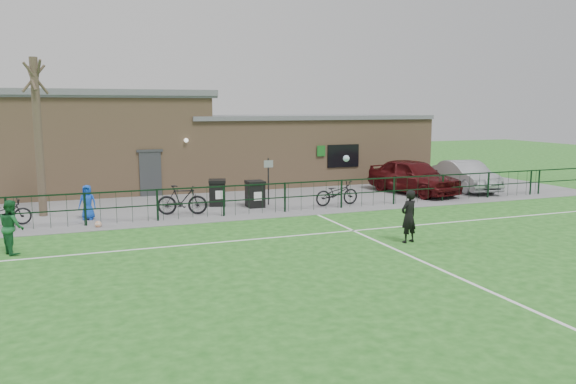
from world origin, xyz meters
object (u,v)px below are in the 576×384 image
object	(u,v)px
wheelie_bin_left	(255,195)
bicycle_c	(3,213)
wheelie_bin_right	(217,194)
bicycle_d	(182,200)
car_maroon	(413,176)
spectator_child	(87,202)
ball_ground	(98,224)
sign_post	(268,182)
outfield_player	(12,227)
bare_tree	(38,138)
car_silver	(466,176)
bicycle_e	(337,193)

from	to	relation	value
wheelie_bin_left	bicycle_c	distance (m)	9.41
bicycle_c	wheelie_bin_right	bearing A→B (deg)	-93.91
wheelie_bin_left	bicycle_d	world-z (taller)	bicycle_d
wheelie_bin_left	wheelie_bin_right	size ratio (longest dim) A/B	1.00
car_maroon	spectator_child	world-z (taller)	car_maroon
car_maroon	ball_ground	distance (m)	14.81
ball_ground	sign_post	bearing A→B (deg)	17.22
bicycle_d	outfield_player	distance (m)	6.91
sign_post	bicycle_d	world-z (taller)	sign_post
bare_tree	wheelie_bin_right	size ratio (longest dim) A/B	5.90
bare_tree	car_maroon	size ratio (longest dim) A/B	1.22
car_silver	ball_ground	bearing A→B (deg)	-162.62
outfield_player	wheelie_bin_right	bearing A→B (deg)	-75.09
bicycle_c	ball_ground	xyz separation A→B (m)	(3.08, -1.27, -0.38)
bare_tree	bicycle_c	distance (m)	3.22
bare_tree	sign_post	bearing A→B (deg)	-4.80
wheelie_bin_left	ball_ground	distance (m)	6.60
spectator_child	outfield_player	bearing A→B (deg)	-98.26
bare_tree	bicycle_d	distance (m)	5.84
bare_tree	car_silver	distance (m)	19.66
bicycle_c	bicycle_d	size ratio (longest dim) A/B	0.94
bicycle_c	spectator_child	size ratio (longest dim) A/B	1.40
spectator_child	ball_ground	bearing A→B (deg)	-61.29
wheelie_bin_left	wheelie_bin_right	distance (m)	1.67
wheelie_bin_right	car_silver	distance (m)	12.71
ball_ground	bicycle_d	bearing A→B (deg)	21.77
bare_tree	spectator_child	bearing A→B (deg)	-40.80
bicycle_c	bicycle_e	world-z (taller)	bicycle_e
wheelie_bin_left	outfield_player	world-z (taller)	outfield_player
bicycle_d	outfield_player	xyz separation A→B (m)	(-5.59, -4.06, 0.18)
sign_post	car_silver	size ratio (longest dim) A/B	0.45
outfield_player	bicycle_c	bearing A→B (deg)	-13.23
wheelie_bin_right	ball_ground	size ratio (longest dim) A/B	4.22
sign_post	car_silver	bearing A→B (deg)	2.77
sign_post	bicycle_e	size ratio (longest dim) A/B	1.00
wheelie_bin_right	bicycle_d	world-z (taller)	bicycle_d
car_maroon	bicycle_e	size ratio (longest dim) A/B	2.47
car_silver	bicycle_e	distance (m)	8.11
car_maroon	spectator_child	xyz separation A→B (m)	(-14.84, -1.14, -0.19)
wheelie_bin_left	sign_post	distance (m)	0.89
car_silver	bicycle_d	xyz separation A→B (m)	(-14.47, -1.42, -0.15)
wheelie_bin_right	ball_ground	distance (m)	5.68
bare_tree	bicycle_c	size ratio (longest dim) A/B	3.30
bare_tree	car_silver	bearing A→B (deg)	-0.68
car_silver	bicycle_d	bearing A→B (deg)	-165.67
outfield_player	bare_tree	bearing A→B (deg)	-27.68
wheelie_bin_right	bicycle_e	bearing A→B (deg)	-6.61
bicycle_c	ball_ground	size ratio (longest dim) A/B	7.55
bicycle_d	wheelie_bin_left	bearing A→B (deg)	-63.48
wheelie_bin_right	bicycle_d	distance (m)	2.33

